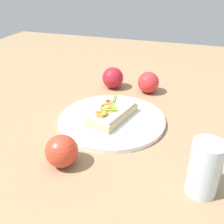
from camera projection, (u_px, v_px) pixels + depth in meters
The scene contains 7 objects.
ground_plane at pixel (112, 122), 0.78m from camera, with size 2.00×2.00×0.00m, color #8E724F.
plate at pixel (112, 120), 0.78m from camera, with size 0.31×0.31×0.01m, color white.
sandwich at pixel (111, 113), 0.77m from camera, with size 0.12×0.18×0.04m.
apple_0 at pixel (148, 82), 0.95m from camera, with size 0.08×0.08×0.08m, color red.
apple_1 at pixel (62, 151), 0.60m from camera, with size 0.08×0.08×0.08m, color red.
apple_2 at pixel (113, 78), 0.99m from camera, with size 0.08×0.08×0.08m, color #AA1B29.
drinking_glass at pixel (205, 168), 0.51m from camera, with size 0.06×0.06×0.12m, color silver.
Camera 1 is at (0.21, -0.64, 0.41)m, focal length 42.03 mm.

